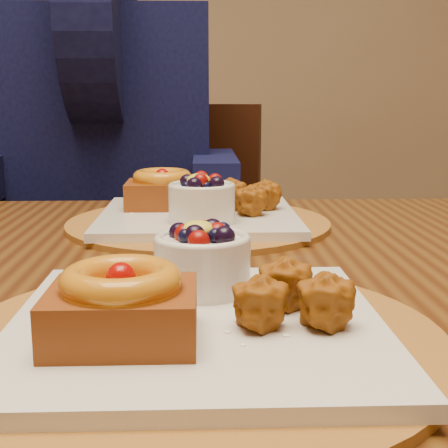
{
  "coord_description": "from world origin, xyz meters",
  "views": [
    {
      "loc": [
        0.11,
        -0.56,
        0.94
      ],
      "look_at": [
        0.13,
        -0.06,
        0.84
      ],
      "focal_mm": 50.0,
      "sensor_mm": 36.0,
      "label": 1
    }
  ],
  "objects": [
    {
      "name": "place_setting_near",
      "position": [
        0.1,
        -0.11,
        0.78
      ],
      "size": [
        0.38,
        0.38,
        0.08
      ],
      "color": "brown",
      "rests_on": "dining_table"
    },
    {
      "name": "diner",
      "position": [
        -0.09,
        0.75,
        0.92
      ],
      "size": [
        0.53,
        0.5,
        0.86
      ],
      "rotation": [
        0.0,
        0.0,
        -0.22
      ],
      "color": "black",
      "rests_on": "ground"
    },
    {
      "name": "place_setting_far",
      "position": [
        0.1,
        0.32,
        0.78
      ],
      "size": [
        0.38,
        0.38,
        0.09
      ],
      "color": "brown",
      "rests_on": "dining_table"
    },
    {
      "name": "chair_far",
      "position": [
        0.0,
        0.88,
        0.51
      ],
      "size": [
        0.55,
        0.55,
        0.92
      ],
      "rotation": [
        0.0,
        0.0,
        -0.28
      ],
      "color": "black",
      "rests_on": "ground"
    },
    {
      "name": "dining_table",
      "position": [
        0.1,
        0.11,
        0.68
      ],
      "size": [
        1.6,
        0.9,
        0.76
      ],
      "color": "#3B1C0A",
      "rests_on": "ground"
    }
  ]
}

